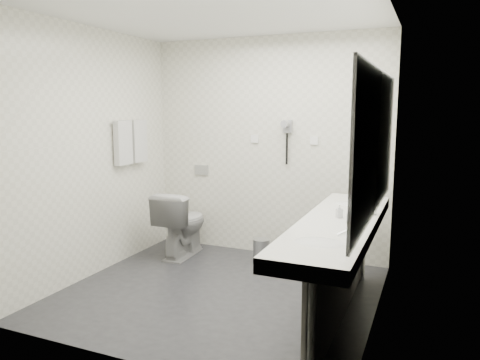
% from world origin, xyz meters
% --- Properties ---
extents(floor, '(2.80, 2.80, 0.00)m').
position_xyz_m(floor, '(0.00, 0.00, 0.00)').
color(floor, '#29292E').
rests_on(floor, ground).
extents(ceiling, '(2.80, 2.80, 0.00)m').
position_xyz_m(ceiling, '(0.00, 0.00, 2.50)').
color(ceiling, white).
rests_on(ceiling, wall_back).
extents(wall_back, '(2.80, 0.00, 2.80)m').
position_xyz_m(wall_back, '(0.00, 1.30, 1.25)').
color(wall_back, white).
rests_on(wall_back, floor).
extents(wall_front, '(2.80, 0.00, 2.80)m').
position_xyz_m(wall_front, '(0.00, -1.30, 1.25)').
color(wall_front, white).
rests_on(wall_front, floor).
extents(wall_left, '(0.00, 2.60, 2.60)m').
position_xyz_m(wall_left, '(-1.40, 0.00, 1.25)').
color(wall_left, white).
rests_on(wall_left, floor).
extents(wall_right, '(0.00, 2.60, 2.60)m').
position_xyz_m(wall_right, '(1.40, 0.00, 1.25)').
color(wall_right, white).
rests_on(wall_right, floor).
extents(vanity_counter, '(0.55, 2.20, 0.10)m').
position_xyz_m(vanity_counter, '(1.12, -0.20, 0.80)').
color(vanity_counter, white).
rests_on(vanity_counter, floor).
extents(vanity_panel, '(0.03, 2.15, 0.75)m').
position_xyz_m(vanity_panel, '(1.15, -0.20, 0.38)').
color(vanity_panel, gray).
rests_on(vanity_panel, floor).
extents(vanity_post_near, '(0.06, 0.06, 0.75)m').
position_xyz_m(vanity_post_near, '(1.18, -1.24, 0.38)').
color(vanity_post_near, silver).
rests_on(vanity_post_near, floor).
extents(vanity_post_far, '(0.06, 0.06, 0.75)m').
position_xyz_m(vanity_post_far, '(1.18, 0.84, 0.38)').
color(vanity_post_far, silver).
rests_on(vanity_post_far, floor).
extents(mirror, '(0.02, 2.20, 1.05)m').
position_xyz_m(mirror, '(1.39, -0.20, 1.45)').
color(mirror, '#B2BCC6').
rests_on(mirror, wall_right).
extents(basin_near, '(0.40, 0.31, 0.05)m').
position_xyz_m(basin_near, '(1.12, -0.85, 0.83)').
color(basin_near, white).
rests_on(basin_near, vanity_counter).
extents(basin_far, '(0.40, 0.31, 0.05)m').
position_xyz_m(basin_far, '(1.12, 0.45, 0.83)').
color(basin_far, white).
rests_on(basin_far, vanity_counter).
extents(faucet_near, '(0.04, 0.04, 0.15)m').
position_xyz_m(faucet_near, '(1.32, -0.85, 0.92)').
color(faucet_near, silver).
rests_on(faucet_near, vanity_counter).
extents(faucet_far, '(0.04, 0.04, 0.15)m').
position_xyz_m(faucet_far, '(1.32, 0.45, 0.92)').
color(faucet_far, silver).
rests_on(faucet_far, vanity_counter).
extents(soap_bottle_a, '(0.07, 0.07, 0.10)m').
position_xyz_m(soap_bottle_a, '(1.12, -0.13, 0.90)').
color(soap_bottle_a, beige).
rests_on(soap_bottle_a, vanity_counter).
extents(soap_bottle_b, '(0.10, 0.10, 0.09)m').
position_xyz_m(soap_bottle_b, '(1.24, -0.07, 0.90)').
color(soap_bottle_b, beige).
rests_on(soap_bottle_b, vanity_counter).
extents(soap_bottle_c, '(0.05, 0.05, 0.11)m').
position_xyz_m(soap_bottle_c, '(1.22, -0.30, 0.91)').
color(soap_bottle_c, beige).
rests_on(soap_bottle_c, vanity_counter).
extents(glass_left, '(0.08, 0.08, 0.11)m').
position_xyz_m(glass_left, '(1.35, 0.08, 0.91)').
color(glass_left, silver).
rests_on(glass_left, vanity_counter).
extents(toilet, '(0.46, 0.77, 0.76)m').
position_xyz_m(toilet, '(-0.87, 0.83, 0.38)').
color(toilet, white).
rests_on(toilet, floor).
extents(flush_plate, '(0.18, 0.02, 0.12)m').
position_xyz_m(flush_plate, '(-0.85, 1.29, 0.95)').
color(flush_plate, '#B2B5BA').
rests_on(flush_plate, wall_back).
extents(pedal_bin, '(0.22, 0.22, 0.26)m').
position_xyz_m(pedal_bin, '(0.09, 0.91, 0.13)').
color(pedal_bin, '#B2B5BA').
rests_on(pedal_bin, floor).
extents(bin_lid, '(0.19, 0.19, 0.02)m').
position_xyz_m(bin_lid, '(0.09, 0.91, 0.27)').
color(bin_lid, '#B2B5BA').
rests_on(bin_lid, pedal_bin).
extents(towel_rail, '(0.02, 0.62, 0.02)m').
position_xyz_m(towel_rail, '(-1.35, 0.55, 1.55)').
color(towel_rail, silver).
rests_on(towel_rail, wall_left).
extents(towel_near, '(0.07, 0.24, 0.48)m').
position_xyz_m(towel_near, '(-1.34, 0.41, 1.33)').
color(towel_near, silver).
rests_on(towel_near, towel_rail).
extents(towel_far, '(0.07, 0.24, 0.48)m').
position_xyz_m(towel_far, '(-1.34, 0.69, 1.33)').
color(towel_far, silver).
rests_on(towel_far, towel_rail).
extents(dryer_cradle, '(0.10, 0.04, 0.14)m').
position_xyz_m(dryer_cradle, '(0.25, 1.27, 1.50)').
color(dryer_cradle, '#939399').
rests_on(dryer_cradle, wall_back).
extents(dryer_barrel, '(0.08, 0.14, 0.08)m').
position_xyz_m(dryer_barrel, '(0.25, 1.20, 1.53)').
color(dryer_barrel, '#939399').
rests_on(dryer_barrel, dryer_cradle).
extents(dryer_cord, '(0.02, 0.02, 0.35)m').
position_xyz_m(dryer_cord, '(0.25, 1.26, 1.25)').
color(dryer_cord, black).
rests_on(dryer_cord, dryer_cradle).
extents(switch_plate_a, '(0.09, 0.02, 0.09)m').
position_xyz_m(switch_plate_a, '(-0.15, 1.29, 1.35)').
color(switch_plate_a, white).
rests_on(switch_plate_a, wall_back).
extents(switch_plate_b, '(0.09, 0.02, 0.09)m').
position_xyz_m(switch_plate_b, '(0.55, 1.29, 1.35)').
color(switch_plate_b, white).
rests_on(switch_plate_b, wall_back).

